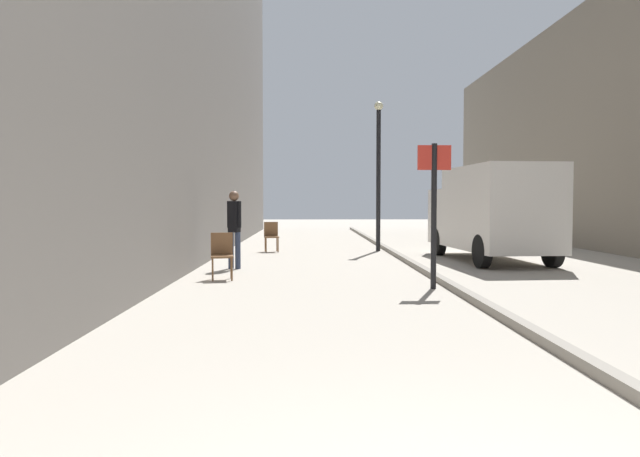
% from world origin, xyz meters
% --- Properties ---
extents(ground_plane, '(80.00, 80.00, 0.00)m').
position_xyz_m(ground_plane, '(0.00, 12.00, 0.00)').
color(ground_plane, '#A8A093').
extents(kerb_strip, '(0.16, 40.00, 0.12)m').
position_xyz_m(kerb_strip, '(1.58, 12.00, 0.06)').
color(kerb_strip, gray).
rests_on(kerb_strip, ground_plane).
extents(pedestrian_main_foreground, '(0.34, 0.27, 1.82)m').
position_xyz_m(pedestrian_main_foreground, '(-2.72, 11.50, 1.05)').
color(pedestrian_main_foreground, '#2D3851').
rests_on(pedestrian_main_foreground, ground_plane).
extents(delivery_van, '(2.28, 5.10, 2.48)m').
position_xyz_m(delivery_van, '(3.87, 13.18, 1.32)').
color(delivery_van, silver).
rests_on(delivery_van, ground_plane).
extents(street_sign_post, '(0.60, 0.10, 2.60)m').
position_xyz_m(street_sign_post, '(1.26, 8.24, 1.55)').
color(street_sign_post, black).
rests_on(street_sign_post, ground_plane).
extents(lamp_post, '(0.28, 0.28, 4.76)m').
position_xyz_m(lamp_post, '(1.26, 16.38, 2.72)').
color(lamp_post, black).
rests_on(lamp_post, ground_plane).
extents(cafe_chair_near_window, '(0.50, 0.50, 0.94)m').
position_xyz_m(cafe_chair_near_window, '(-2.15, 16.23, 0.55)').
color(cafe_chair_near_window, brown).
rests_on(cafe_chair_near_window, ground_plane).
extents(cafe_chair_by_doorway, '(0.51, 0.51, 0.94)m').
position_xyz_m(cafe_chair_by_doorway, '(-2.73, 9.61, 0.55)').
color(cafe_chair_by_doorway, brown).
rests_on(cafe_chair_by_doorway, ground_plane).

